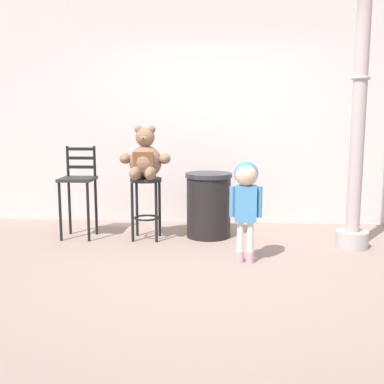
{
  "coord_description": "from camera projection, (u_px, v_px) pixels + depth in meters",
  "views": [
    {
      "loc": [
        0.22,
        -4.2,
        1.38
      ],
      "look_at": [
        -0.13,
        0.7,
        0.61
      ],
      "focal_mm": 43.51,
      "sensor_mm": 36.0,
      "label": 1
    }
  ],
  "objects": [
    {
      "name": "ground_plane",
      "position": [
        200.0,
        267.0,
        4.36
      ],
      "size": [
        24.0,
        24.0,
        0.0
      ],
      "primitive_type": "plane",
      "color": "gray"
    },
    {
      "name": "building_wall",
      "position": [
        209.0,
        97.0,
        6.18
      ],
      "size": [
        6.95,
        0.3,
        3.32
      ],
      "primitive_type": "cube",
      "color": "beige",
      "rests_on": "ground_plane"
    },
    {
      "name": "bar_stool_with_teddy",
      "position": [
        146.0,
        196.0,
        5.32
      ],
      "size": [
        0.36,
        0.36,
        0.71
      ],
      "color": "#262622",
      "rests_on": "ground_plane"
    },
    {
      "name": "teddy_bear",
      "position": [
        145.0,
        159.0,
        5.23
      ],
      "size": [
        0.58,
        0.52,
        0.59
      ],
      "color": "#86624C",
      "rests_on": "bar_stool_with_teddy"
    },
    {
      "name": "child_walking",
      "position": [
        246.0,
        190.0,
        4.41
      ],
      "size": [
        0.31,
        0.25,
        0.98
      ],
      "rotation": [
        0.0,
        0.0,
        2.28
      ],
      "color": "#D297A3",
      "rests_on": "ground_plane"
    },
    {
      "name": "trash_bin",
      "position": [
        209.0,
        205.0,
        5.45
      ],
      "size": [
        0.55,
        0.55,
        0.76
      ],
      "color": "black",
      "rests_on": "ground_plane"
    },
    {
      "name": "lamppost",
      "position": [
        358.0,
        131.0,
        4.85
      ],
      "size": [
        0.34,
        0.34,
        3.11
      ],
      "color": "#B0A8A6",
      "rests_on": "ground_plane"
    },
    {
      "name": "bar_chair_empty",
      "position": [
        78.0,
        185.0,
        5.4
      ],
      "size": [
        0.38,
        0.38,
        1.06
      ],
      "color": "#262622",
      "rests_on": "ground_plane"
    }
  ]
}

